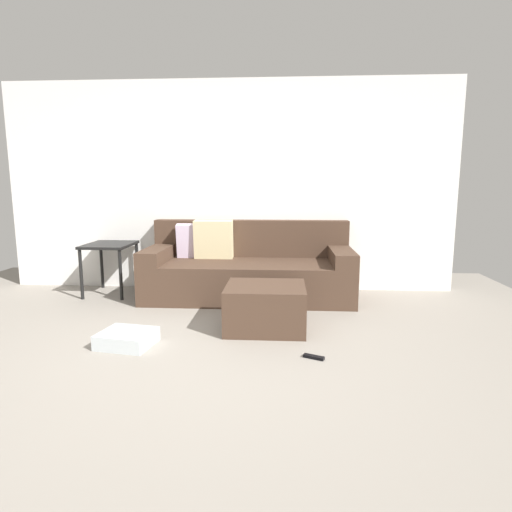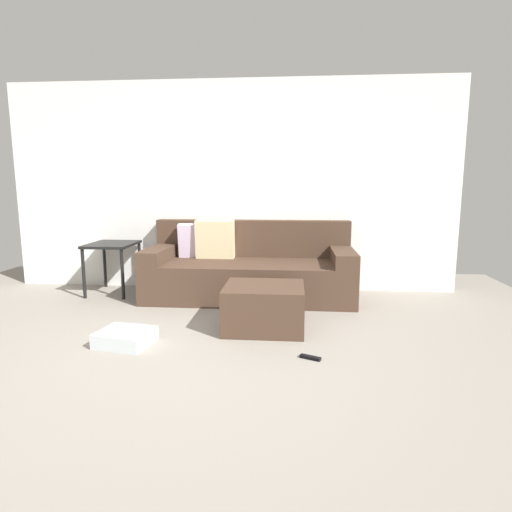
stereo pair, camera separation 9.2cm
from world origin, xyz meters
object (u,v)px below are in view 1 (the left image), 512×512
(ottoman, at_px, (265,307))
(side_table, at_px, (110,251))
(storage_bin, at_px, (127,338))
(remote_near_ottoman, at_px, (314,357))
(couch_sectional, at_px, (247,270))

(ottoman, xyz_separation_m, side_table, (-1.84, 1.11, 0.31))
(storage_bin, distance_m, remote_near_ottoman, 1.47)
(ottoman, relative_size, storage_bin, 1.71)
(storage_bin, bearing_deg, remote_near_ottoman, -6.50)
(side_table, bearing_deg, remote_near_ottoman, -38.31)
(couch_sectional, xyz_separation_m, ottoman, (0.25, -1.08, -0.11))
(ottoman, distance_m, storage_bin, 1.18)
(side_table, height_order, remote_near_ottoman, side_table)
(ottoman, height_order, storage_bin, ottoman)
(remote_near_ottoman, bearing_deg, ottoman, 145.03)
(couch_sectional, bearing_deg, ottoman, -76.81)
(couch_sectional, bearing_deg, side_table, 178.60)
(storage_bin, distance_m, side_table, 1.82)
(storage_bin, bearing_deg, ottoman, 23.93)
(storage_bin, bearing_deg, couch_sectional, 62.09)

